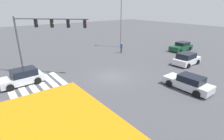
{
  "coord_description": "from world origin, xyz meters",
  "views": [
    {
      "loc": [
        14.6,
        -11.25,
        7.62
      ],
      "look_at": [
        0.0,
        0.0,
        0.8
      ],
      "focal_mm": 28.0,
      "sensor_mm": 36.0,
      "label": 1
    }
  ],
  "objects_px": {
    "car_1": "(181,47)",
    "car_4": "(22,77)",
    "car_2": "(187,59)",
    "pedestrian": "(121,47)",
    "street_light_pole_a": "(121,17)",
    "traffic_signal_mast": "(43,31)",
    "car_3": "(188,83)"
  },
  "relations": [
    {
      "from": "car_2",
      "to": "pedestrian",
      "type": "relative_size",
      "value": 2.42
    },
    {
      "from": "pedestrian",
      "to": "traffic_signal_mast",
      "type": "bearing_deg",
      "value": -35.04
    },
    {
      "from": "car_3",
      "to": "car_4",
      "type": "relative_size",
      "value": 1.07
    },
    {
      "from": "car_2",
      "to": "car_4",
      "type": "xyz_separation_m",
      "value": [
        -6.76,
        -19.26,
        -0.01
      ]
    },
    {
      "from": "car_3",
      "to": "car_1",
      "type": "bearing_deg",
      "value": -56.61
    },
    {
      "from": "street_light_pole_a",
      "to": "pedestrian",
      "type": "bearing_deg",
      "value": -38.84
    },
    {
      "from": "car_1",
      "to": "car_2",
      "type": "relative_size",
      "value": 1.12
    },
    {
      "from": "car_4",
      "to": "street_light_pole_a",
      "type": "xyz_separation_m",
      "value": [
        -6.94,
        19.07,
        4.81
      ]
    },
    {
      "from": "car_1",
      "to": "car_4",
      "type": "height_order",
      "value": "car_4"
    },
    {
      "from": "car_1",
      "to": "pedestrian",
      "type": "distance_m",
      "value": 10.98
    },
    {
      "from": "car_3",
      "to": "car_4",
      "type": "bearing_deg",
      "value": 47.32
    },
    {
      "from": "traffic_signal_mast",
      "to": "pedestrian",
      "type": "relative_size",
      "value": 3.73
    },
    {
      "from": "car_2",
      "to": "pedestrian",
      "type": "xyz_separation_m",
      "value": [
        -10.13,
        -3.07,
        0.22
      ]
    },
    {
      "from": "car_1",
      "to": "street_light_pole_a",
      "type": "distance_m",
      "value": 12.13
    },
    {
      "from": "car_1",
      "to": "pedestrian",
      "type": "bearing_deg",
      "value": -28.55
    },
    {
      "from": "street_light_pole_a",
      "to": "car_4",
      "type": "bearing_deg",
      "value": -70.0
    },
    {
      "from": "car_2",
      "to": "car_4",
      "type": "height_order",
      "value": "car_2"
    },
    {
      "from": "car_2",
      "to": "car_3",
      "type": "distance_m",
      "value": 8.17
    },
    {
      "from": "car_4",
      "to": "pedestrian",
      "type": "distance_m",
      "value": 16.54
    },
    {
      "from": "traffic_signal_mast",
      "to": "car_2",
      "type": "xyz_separation_m",
      "value": [
        8.09,
        16.17,
        -4.26
      ]
    },
    {
      "from": "car_1",
      "to": "car_2",
      "type": "height_order",
      "value": "car_2"
    },
    {
      "from": "pedestrian",
      "to": "car_2",
      "type": "bearing_deg",
      "value": 62.99
    },
    {
      "from": "traffic_signal_mast",
      "to": "car_1",
      "type": "height_order",
      "value": "traffic_signal_mast"
    },
    {
      "from": "car_4",
      "to": "street_light_pole_a",
      "type": "distance_m",
      "value": 20.86
    },
    {
      "from": "street_light_pole_a",
      "to": "car_3",
      "type": "bearing_deg",
      "value": -20.61
    },
    {
      "from": "car_2",
      "to": "car_4",
      "type": "relative_size",
      "value": 1.01
    },
    {
      "from": "pedestrian",
      "to": "street_light_pole_a",
      "type": "bearing_deg",
      "value": -172.71
    },
    {
      "from": "car_2",
      "to": "street_light_pole_a",
      "type": "xyz_separation_m",
      "value": [
        -13.71,
        -0.19,
        4.79
      ]
    },
    {
      "from": "car_3",
      "to": "pedestrian",
      "type": "relative_size",
      "value": 2.57
    },
    {
      "from": "traffic_signal_mast",
      "to": "pedestrian",
      "type": "bearing_deg",
      "value": 53.83
    },
    {
      "from": "car_4",
      "to": "pedestrian",
      "type": "height_order",
      "value": "pedestrian"
    },
    {
      "from": "pedestrian",
      "to": "car_1",
      "type": "bearing_deg",
      "value": 107.47
    }
  ]
}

